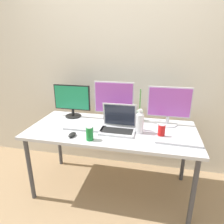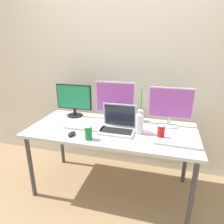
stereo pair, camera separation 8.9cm
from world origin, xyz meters
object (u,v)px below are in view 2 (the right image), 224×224
Objects in this scene: keyboard_main at (178,143)px; keyboard_aux at (85,127)px; mouse_by_keyboard at (72,134)px; work_desk at (112,134)px; monitor_center at (115,100)px; monitor_right at (170,106)px; soda_can_by_laptop at (89,133)px; monitor_left at (74,99)px; bamboo_vase at (141,115)px; water_bottle at (139,123)px; soda_can_near_keyboard at (161,132)px; laptop_silver at (118,125)px.

keyboard_main is 0.95× the size of keyboard_aux.
keyboard_aux is at bearing 78.90° from mouse_by_keyboard.
work_desk is 0.38m from monitor_center.
mouse_by_keyboard is at bearing -150.99° from monitor_right.
keyboard_main is 0.79m from soda_can_by_laptop.
soda_can_by_laptop is at bearing -3.95° from mouse_by_keyboard.
monitor_right reaches higher than monitor_left.
bamboo_vase is at bearing 132.02° from keyboard_main.
water_bottle is (0.31, -0.28, -0.12)m from monitor_center.
monitor_center reaches higher than monitor_right.
soda_can_near_keyboard is 0.35× the size of bamboo_vase.
keyboard_main is (0.08, -0.40, -0.21)m from monitor_right.
bamboo_vase is at bearing 55.15° from soda_can_by_laptop.
water_bottle reaches higher than soda_can_by_laptop.
water_bottle is at bearing 161.68° from keyboard_main.
monitor_center is 1.20× the size of bamboo_vase.
monitor_left is at bearing -177.10° from bamboo_vase.
monitor_left is at bearing 117.10° from mouse_by_keyboard.
laptop_silver is 0.22m from water_bottle.
monitor_left is 3.40× the size of soda_can_near_keyboard.
keyboard_main is (1.16, -0.41, -0.19)m from monitor_left.
monitor_right reaches higher than mouse_by_keyboard.
soda_can_near_keyboard is 0.66m from soda_can_by_laptop.
monitor_left reaches higher than keyboard_main.
bamboo_vase is at bearing 48.27° from work_desk.
monitor_left reaches higher than mouse_by_keyboard.
keyboard_aux is (0.26, -0.31, -0.19)m from monitor_left.
soda_can_near_keyboard is at bearing 154.36° from keyboard_main.
mouse_by_keyboard is 0.65m from water_bottle.
monitor_right is at bearing 36.60° from soda_can_by_laptop.
monitor_left is at bearing 155.61° from laptop_silver.
soda_can_by_laptop reaches higher than keyboard_main.
keyboard_main is at bearing -27.23° from soda_can_near_keyboard.
keyboard_main is 0.18m from soda_can_near_keyboard.
monitor_right is 4.33× the size of mouse_by_keyboard.
soda_can_near_keyboard is at bearing -2.60° from keyboard_aux.
water_bottle is at bearing -41.69° from monitor_center.
work_desk is 7.01× the size of water_bottle.
monitor_left is 1.18× the size of bamboo_vase.
soda_can_near_keyboard is 0.44m from bamboo_vase.
laptop_silver is 2.70× the size of soda_can_near_keyboard.
monitor_left is at bearing 160.71° from water_bottle.
soda_can_by_laptop is at bearing -54.03° from monitor_left.
bamboo_vase is at bearing 59.65° from laptop_silver.
monitor_right is (0.59, -0.01, -0.02)m from monitor_center.
work_desk is at bearing 172.10° from water_bottle.
water_bottle is 0.22m from soda_can_near_keyboard.
work_desk is at bearing -24.85° from monitor_left.
soda_can_near_keyboard is (0.49, -0.09, 0.12)m from work_desk.
work_desk is at bearing 43.23° from mouse_by_keyboard.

